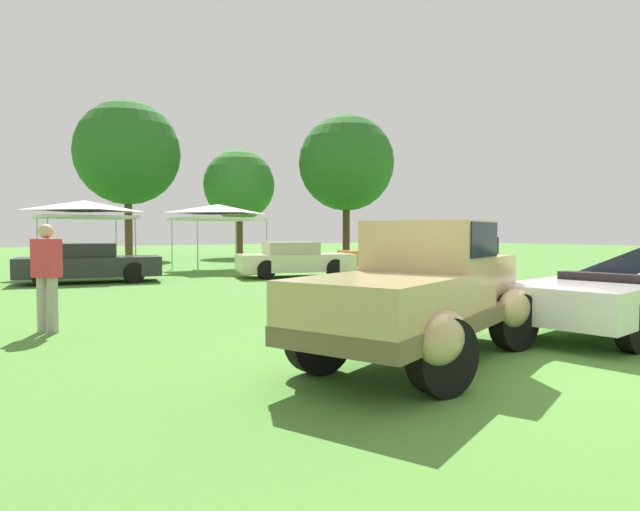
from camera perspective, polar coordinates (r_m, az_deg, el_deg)
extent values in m
plane|color=#4C8433|center=(6.76, 16.86, -11.04)|extent=(120.00, 120.00, 0.00)
cube|color=brown|center=(6.72, 10.72, -6.19)|extent=(4.38, 2.87, 0.20)
cube|color=tan|center=(7.82, 14.43, -2.21)|extent=(1.82, 1.58, 0.60)
ellipsoid|color=silver|center=(8.56, 16.25, -1.97)|extent=(0.34, 0.54, 0.68)
cube|color=tan|center=(6.76, 11.15, -0.86)|extent=(1.43, 1.64, 1.04)
cube|color=black|center=(6.75, 11.17, 1.68)|extent=(1.36, 1.64, 0.40)
cube|color=tan|center=(5.64, 5.89, -4.75)|extent=(2.19, 1.97, 0.48)
ellipsoid|color=tan|center=(8.19, 9.81, -4.63)|extent=(0.99, 0.67, 0.52)
ellipsoid|color=tan|center=(7.70, 19.64, -5.19)|extent=(0.99, 0.67, 0.52)
ellipsoid|color=tan|center=(6.06, -0.15, -7.10)|extent=(0.99, 0.67, 0.52)
ellipsoid|color=tan|center=(5.38, 12.70, -8.38)|extent=(0.99, 0.67, 0.52)
sphere|color=silver|center=(8.74, 13.62, -1.32)|extent=(0.18, 0.18, 0.18)
sphere|color=silver|center=(8.47, 19.18, -1.51)|extent=(0.18, 0.18, 0.18)
cylinder|color=black|center=(8.22, 9.80, -5.88)|extent=(0.76, 0.24, 0.76)
cylinder|color=black|center=(7.73, 19.62, -6.51)|extent=(0.76, 0.24, 0.76)
cylinder|color=black|center=(6.09, -0.15, -8.77)|extent=(0.76, 0.24, 0.76)
cylinder|color=black|center=(5.42, 12.68, -10.25)|extent=(0.76, 0.24, 0.76)
cube|color=silver|center=(9.67, 28.09, -3.74)|extent=(4.48, 2.31, 0.52)
cube|color=silver|center=(10.84, 30.39, -2.09)|extent=(1.92, 1.68, 0.20)
cube|color=black|center=(9.89, 28.68, -1.18)|extent=(0.24, 1.24, 0.82)
cube|color=black|center=(9.27, 27.25, -2.49)|extent=(0.45, 1.23, 0.28)
cylinder|color=black|center=(11.24, 26.75, -4.12)|extent=(0.66, 0.20, 0.66)
cylinder|color=black|center=(8.81, 20.32, -5.76)|extent=(0.66, 0.20, 0.66)
cylinder|color=black|center=(8.21, 29.97, -6.53)|extent=(0.66, 0.20, 0.66)
cube|color=#28282D|center=(18.36, -22.86, -1.06)|extent=(4.39, 2.47, 0.60)
cube|color=black|center=(18.34, -23.40, 0.49)|extent=(2.07, 1.78, 0.44)
cylinder|color=black|center=(17.62, -18.84, -1.73)|extent=(0.64, 0.22, 0.64)
cylinder|color=black|center=(17.66, -26.91, -1.85)|extent=(0.64, 0.22, 0.64)
cube|color=beige|center=(19.13, -2.60, -0.74)|extent=(4.30, 2.73, 0.60)
cube|color=#B3AB8E|center=(19.07, -3.07, 0.76)|extent=(2.09, 1.88, 0.44)
cylinder|color=black|center=(18.75, 1.54, -1.35)|extent=(0.64, 0.22, 0.64)
cylinder|color=black|center=(18.12, -5.65, -1.49)|extent=(0.64, 0.22, 0.64)
cube|color=orange|center=(23.11, 7.28, -0.20)|extent=(4.39, 2.72, 0.60)
cube|color=#BB5914|center=(23.02, 6.92, 1.03)|extent=(2.12, 1.88, 0.44)
cylinder|color=black|center=(22.99, 10.86, -0.69)|extent=(0.64, 0.22, 0.64)
cylinder|color=black|center=(21.91, 5.24, -0.81)|extent=(0.64, 0.22, 0.64)
cylinder|color=#9E998E|center=(12.63, 16.64, -2.81)|extent=(0.16, 0.16, 0.86)
cylinder|color=#9E998E|center=(12.54, 17.45, -2.85)|extent=(0.16, 0.16, 0.86)
cube|color=#2D2D33|center=(12.54, 17.09, 0.50)|extent=(0.32, 0.44, 0.60)
sphere|color=brown|center=(12.53, 17.11, 2.41)|extent=(0.22, 0.22, 0.22)
cylinder|color=#383838|center=(14.78, 14.05, -2.02)|extent=(0.16, 0.16, 0.86)
cylinder|color=#383838|center=(14.59, 13.73, -2.07)|extent=(0.16, 0.16, 0.86)
cube|color=#D1333D|center=(14.65, 13.92, 0.80)|extent=(0.45, 0.35, 0.60)
sphere|color=brown|center=(14.64, 13.94, 2.44)|extent=(0.22, 0.22, 0.22)
cylinder|color=#9E998E|center=(9.48, -26.12, -4.68)|extent=(0.16, 0.16, 0.86)
cylinder|color=#9E998E|center=(9.62, -26.98, -4.59)|extent=(0.16, 0.16, 0.86)
cube|color=#D1333D|center=(9.49, -26.64, -0.25)|extent=(0.44, 0.46, 0.60)
sphere|color=tan|center=(9.48, -26.69, 2.28)|extent=(0.22, 0.22, 0.22)
cylinder|color=#B7B7BC|center=(23.22, -20.48, 0.97)|extent=(0.05, 0.05, 2.05)
cylinder|color=#B7B7BC|center=(20.49, -18.68, 0.82)|extent=(0.05, 0.05, 2.05)
cylinder|color=#B7B7BC|center=(22.74, -27.40, 0.82)|extent=(0.05, 0.05, 2.05)
cylinder|color=#B7B7BC|center=(19.95, -26.51, 0.65)|extent=(0.05, 0.05, 2.05)
cube|color=silver|center=(21.55, -23.31, 3.68)|extent=(3.13, 3.13, 0.10)
pyramid|color=silver|center=(21.57, -23.33, 4.80)|extent=(3.06, 3.06, 0.38)
cylinder|color=#B7B7BC|center=(24.87, -8.76, 1.19)|extent=(0.05, 0.05, 2.05)
cylinder|color=#B7B7BC|center=(22.25, -5.58, 1.06)|extent=(0.05, 0.05, 2.05)
cylinder|color=#B7B7BC|center=(23.79, -15.18, 1.07)|extent=(0.05, 0.05, 2.05)
cylinder|color=#B7B7BC|center=(21.03, -12.65, 0.93)|extent=(0.05, 0.05, 2.05)
cube|color=silver|center=(22.94, -10.56, 3.75)|extent=(3.26, 3.26, 0.10)
pyramid|color=silver|center=(22.95, -10.57, 4.80)|extent=(3.19, 3.19, 0.38)
cylinder|color=brown|center=(33.87, -19.34, 3.50)|extent=(0.44, 0.44, 4.52)
sphere|color=#286623|center=(34.18, -19.44, 10.08)|extent=(6.03, 6.03, 6.03)
cylinder|color=brown|center=(34.81, -8.41, 2.57)|extent=(0.44, 0.44, 3.30)
sphere|color=#337A2D|center=(34.93, -8.44, 7.28)|extent=(4.44, 4.44, 4.44)
cylinder|color=#47331E|center=(33.80, 2.75, 3.36)|extent=(0.44, 0.44, 4.20)
sphere|color=#286623|center=(34.06, 2.76, 9.61)|extent=(5.85, 5.85, 5.85)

